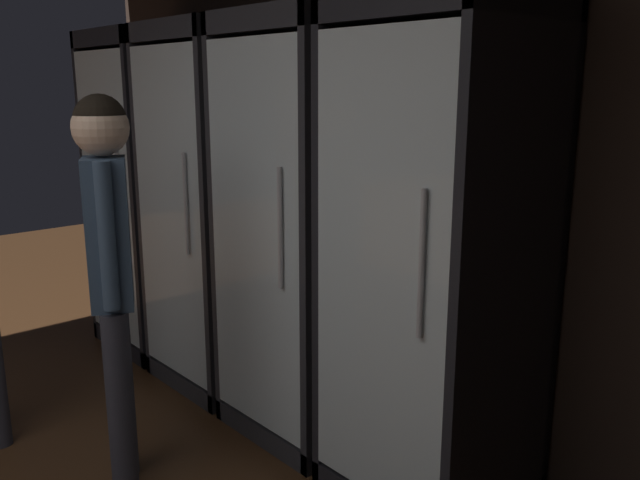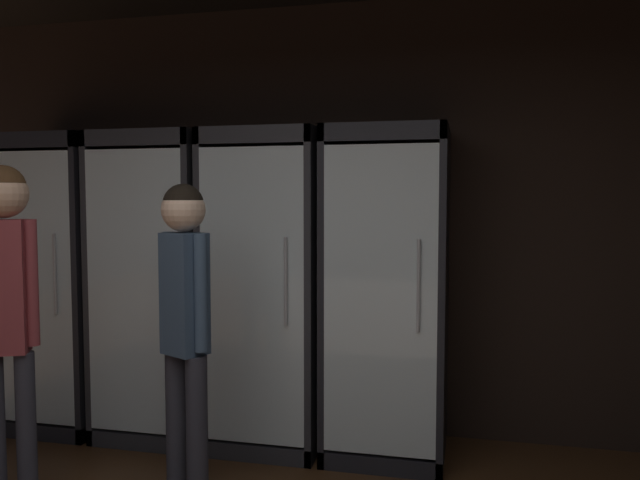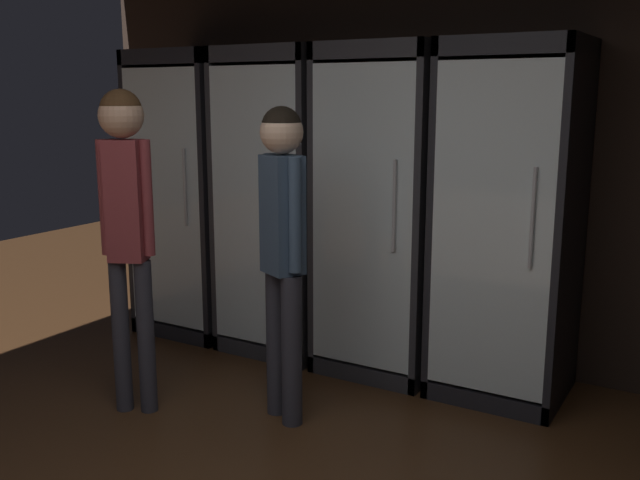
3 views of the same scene
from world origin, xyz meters
name	(u,v)px [view 2 (image 2 of 3)]	position (x,y,z in m)	size (l,w,h in m)	color
wall_back	(364,220)	(0.00, 3.03, 1.40)	(6.00, 0.06, 2.80)	black
cooler_far_left	(65,284)	(-2.02, 2.70, 0.96)	(0.70, 0.68, 1.95)	black
cooler_left	(164,288)	(-1.28, 2.69, 0.95)	(0.70, 0.68, 1.95)	#2B2B30
cooler_center	(271,292)	(-0.54, 2.70, 0.95)	(0.70, 0.68, 1.95)	#2B2B30
cooler_right	(388,295)	(0.20, 2.69, 0.95)	(0.70, 0.68, 1.95)	black
shopper_near	(185,311)	(-0.67, 1.73, 1.00)	(0.28, 0.23, 1.61)	#2D2D38
shopper_far	(6,291)	(-1.40, 1.41, 1.12)	(0.26, 0.22, 1.69)	#2D2D38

